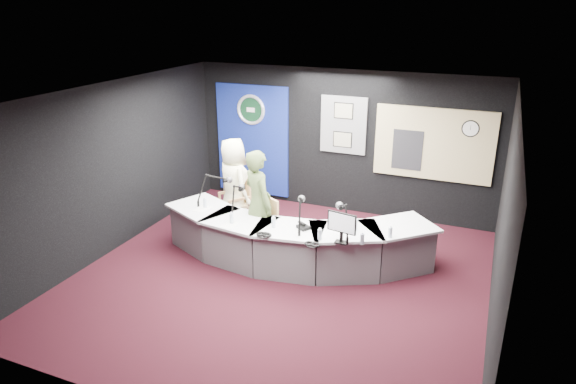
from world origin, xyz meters
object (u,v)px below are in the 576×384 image
at_px(broadcast_desk, 291,240).
at_px(armchair_right, 259,227).
at_px(person_man, 234,184).
at_px(person_woman, 258,204).
at_px(armchair_left, 234,201).

bearing_deg(broadcast_desk, armchair_right, 174.77).
bearing_deg(person_man, armchair_right, 172.59).
distance_m(person_man, person_woman, 1.20).
relative_size(person_man, person_woman, 0.94).
height_order(broadcast_desk, armchair_left, armchair_left).
bearing_deg(broadcast_desk, person_man, 149.59).
xyz_separation_m(broadcast_desk, armchair_left, (-1.48, 0.87, 0.15)).
bearing_deg(person_man, broadcast_desk, -175.24).
bearing_deg(armchair_left, person_woman, -4.80).
relative_size(broadcast_desk, person_man, 2.64).
xyz_separation_m(armchair_left, armchair_right, (0.88, -0.81, -0.04)).
bearing_deg(person_woman, broadcast_desk, -150.28).
distance_m(armchair_right, person_man, 1.26).
bearing_deg(armchair_left, broadcast_desk, 7.37).
height_order(armchair_right, person_man, person_man).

